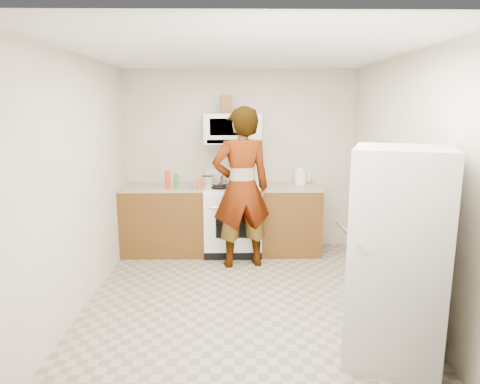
{
  "coord_description": "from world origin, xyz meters",
  "views": [
    {
      "loc": [
        -0.08,
        -4.21,
        1.99
      ],
      "look_at": [
        -0.02,
        0.55,
        1.04
      ],
      "focal_mm": 32.0,
      "sensor_mm": 36.0,
      "label": 1
    }
  ],
  "objects_px": {
    "gas_range": "(233,218)",
    "person": "(241,188)",
    "microwave": "(233,129)",
    "saucepan": "(220,179)",
    "fridge": "(396,257)",
    "kettle": "(300,177)"
  },
  "relations": [
    {
      "from": "gas_range",
      "to": "person",
      "type": "xyz_separation_m",
      "value": [
        0.11,
        -0.5,
        0.51
      ]
    },
    {
      "from": "gas_range",
      "to": "microwave",
      "type": "xyz_separation_m",
      "value": [
        0.0,
        0.13,
        1.21
      ]
    },
    {
      "from": "person",
      "to": "saucepan",
      "type": "distance_m",
      "value": 0.67
    },
    {
      "from": "fridge",
      "to": "saucepan",
      "type": "relative_size",
      "value": 7.66
    },
    {
      "from": "fridge",
      "to": "kettle",
      "type": "distance_m",
      "value": 2.73
    },
    {
      "from": "fridge",
      "to": "saucepan",
      "type": "height_order",
      "value": "fridge"
    },
    {
      "from": "microwave",
      "to": "fridge",
      "type": "distance_m",
      "value": 3.1
    },
    {
      "from": "kettle",
      "to": "saucepan",
      "type": "bearing_deg",
      "value": 158.26
    },
    {
      "from": "gas_range",
      "to": "kettle",
      "type": "distance_m",
      "value": 1.09
    },
    {
      "from": "microwave",
      "to": "gas_range",
      "type": "bearing_deg",
      "value": -90.0
    },
    {
      "from": "gas_range",
      "to": "fridge",
      "type": "relative_size",
      "value": 0.66
    },
    {
      "from": "person",
      "to": "saucepan",
      "type": "height_order",
      "value": "person"
    },
    {
      "from": "microwave",
      "to": "person",
      "type": "bearing_deg",
      "value": -80.26
    },
    {
      "from": "fridge",
      "to": "kettle",
      "type": "relative_size",
      "value": 8.48
    },
    {
      "from": "kettle",
      "to": "person",
      "type": "bearing_deg",
      "value": -165.65
    },
    {
      "from": "microwave",
      "to": "saucepan",
      "type": "height_order",
      "value": "microwave"
    },
    {
      "from": "gas_range",
      "to": "fridge",
      "type": "height_order",
      "value": "fridge"
    },
    {
      "from": "gas_range",
      "to": "person",
      "type": "height_order",
      "value": "person"
    },
    {
      "from": "microwave",
      "to": "saucepan",
      "type": "relative_size",
      "value": 3.43
    },
    {
      "from": "microwave",
      "to": "saucepan",
      "type": "xyz_separation_m",
      "value": [
        -0.18,
        -0.02,
        -0.69
      ]
    },
    {
      "from": "person",
      "to": "saucepan",
      "type": "xyz_separation_m",
      "value": [
        -0.29,
        0.61,
        0.01
      ]
    },
    {
      "from": "person",
      "to": "microwave",
      "type": "bearing_deg",
      "value": -92.91
    }
  ]
}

